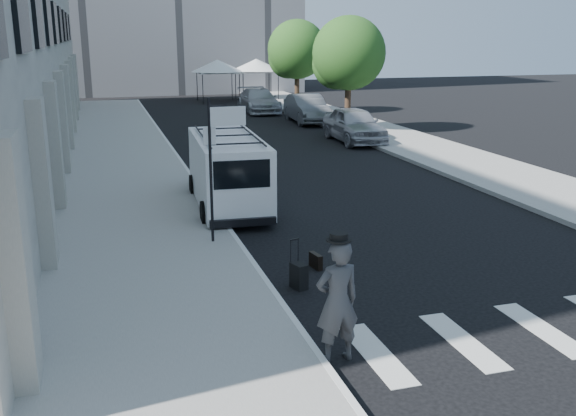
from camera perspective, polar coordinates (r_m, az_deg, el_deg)
ground at (r=13.75m, az=6.53°, el=-6.55°), size 120.00×120.00×0.00m
sidewalk_left at (r=28.17m, az=-14.58°, el=4.49°), size 4.50×48.00×0.15m
sidewalk_right at (r=35.07m, az=7.41°, el=6.88°), size 4.00×56.00×0.15m
sign_pole at (r=15.36m, az=-6.11°, el=6.06°), size 1.03×0.07×3.50m
tree_near at (r=34.28m, az=5.17°, el=13.30°), size 3.80×3.83×6.03m
tree_far at (r=42.78m, az=0.62°, el=13.72°), size 3.80×3.83×6.03m
tent_left at (r=50.60m, az=-6.30°, el=12.43°), size 4.00×4.00×3.20m
tent_right at (r=51.75m, az=-2.83°, el=12.56°), size 4.00×4.00×3.20m
businessman at (r=10.20m, az=4.41°, el=-8.30°), size 0.78×0.55×2.03m
briefcase at (r=14.39m, az=2.48°, el=-4.73°), size 0.19×0.45×0.34m
suitcase at (r=13.24m, az=0.97°, el=-6.04°), size 0.33×0.42×1.03m
cargo_van at (r=19.30m, az=-5.41°, el=3.31°), size 2.24×5.75×2.15m
parked_car_a at (r=31.45m, az=5.91°, el=7.39°), size 2.13×4.99×1.68m
parked_car_b at (r=38.30m, az=1.70°, el=8.82°), size 1.99×5.07×1.64m
parked_car_c at (r=43.49m, az=-2.62°, el=9.52°), size 2.34×5.47×1.57m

